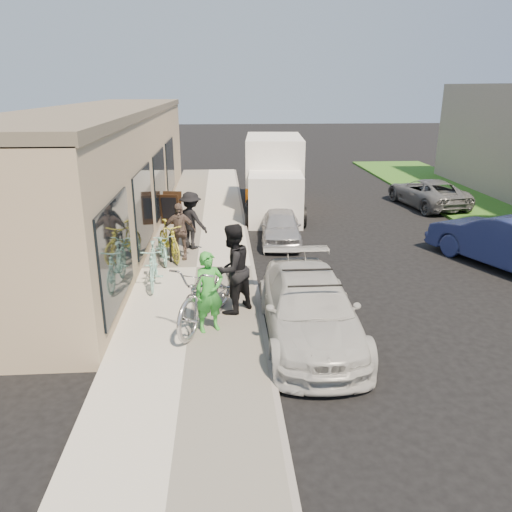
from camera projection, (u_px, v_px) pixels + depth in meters
name	position (u px, v px, depth m)	size (l,w,h in m)	color
ground	(281.00, 317.00, 11.11)	(120.00, 120.00, 0.00)	black
sidewalk	(197.00, 270.00, 13.79)	(3.00, 34.00, 0.15)	beige
curb	(252.00, 269.00, 13.90)	(0.12, 34.00, 0.13)	gray
storefront	(109.00, 168.00, 17.63)	(3.60, 20.00, 4.22)	tan
bike_rack	(171.00, 243.00, 14.27)	(0.06, 0.57, 0.80)	black
sandwich_board	(171.00, 208.00, 17.94)	(0.77, 0.78, 1.12)	black
sedan_white	(309.00, 308.00, 10.02)	(1.89, 4.54, 1.35)	beige
sedan_silver	(281.00, 227.00, 16.29)	(1.26, 3.14, 1.07)	#AAABB0
moving_truck	(274.00, 178.00, 20.49)	(2.69, 6.11, 2.93)	white
far_car_blue	(507.00, 241.00, 14.03)	(1.60, 4.59, 1.51)	navy
far_car_gray	(427.00, 193.00, 21.18)	(1.96, 4.26, 1.18)	#55575A
tandem_bike	(207.00, 292.00, 10.33)	(0.92, 2.65, 1.39)	#ADADAF
woman_rider	(209.00, 292.00, 9.96)	(0.61, 0.40, 1.67)	green
man_standing	(232.00, 269.00, 10.76)	(0.97, 0.75, 1.99)	black
cruiser_bike_a	(153.00, 265.00, 12.37)	(0.50, 1.76, 1.06)	#8DD2C3
cruiser_bike_b	(162.00, 247.00, 14.14)	(0.56, 1.61, 0.84)	#8DD2C3
cruiser_bike_c	(169.00, 240.00, 14.29)	(0.52, 1.83, 1.10)	gold
bystander_a	(191.00, 220.00, 15.11)	(1.13, 0.65, 1.75)	black
bystander_b	(179.00, 231.00, 14.19)	(0.96, 0.40, 1.64)	brown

